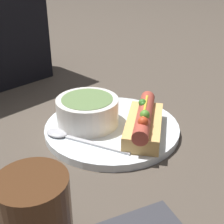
{
  "coord_description": "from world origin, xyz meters",
  "views": [
    {
      "loc": [
        -0.38,
        -0.36,
        0.31
      ],
      "look_at": [
        0.0,
        0.0,
        0.04
      ],
      "focal_mm": 50.0,
      "sensor_mm": 36.0,
      "label": 1
    }
  ],
  "objects_px": {
    "hot_dog": "(144,122)",
    "soup_bowl": "(88,110)",
    "spoon": "(68,136)",
    "drinking_glass": "(36,216)"
  },
  "relations": [
    {
      "from": "spoon",
      "to": "drinking_glass",
      "type": "xyz_separation_m",
      "value": [
        -0.16,
        -0.15,
        0.03
      ]
    },
    {
      "from": "soup_bowl",
      "to": "spoon",
      "type": "relative_size",
      "value": 0.73
    },
    {
      "from": "hot_dog",
      "to": "soup_bowl",
      "type": "bearing_deg",
      "value": 80.69
    },
    {
      "from": "spoon",
      "to": "drinking_glass",
      "type": "height_order",
      "value": "drinking_glass"
    },
    {
      "from": "spoon",
      "to": "drinking_glass",
      "type": "distance_m",
      "value": 0.22
    },
    {
      "from": "hot_dog",
      "to": "drinking_glass",
      "type": "relative_size",
      "value": 1.53
    },
    {
      "from": "soup_bowl",
      "to": "drinking_glass",
      "type": "height_order",
      "value": "drinking_glass"
    },
    {
      "from": "spoon",
      "to": "soup_bowl",
      "type": "bearing_deg",
      "value": -95.73
    },
    {
      "from": "soup_bowl",
      "to": "drinking_glass",
      "type": "distance_m",
      "value": 0.28
    },
    {
      "from": "soup_bowl",
      "to": "spoon",
      "type": "distance_m",
      "value": 0.07
    }
  ]
}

